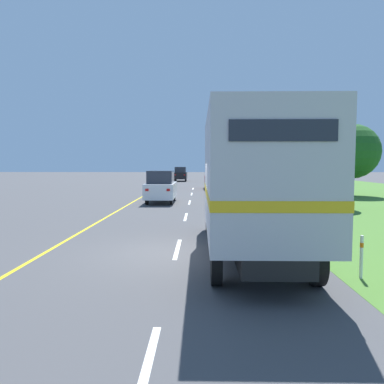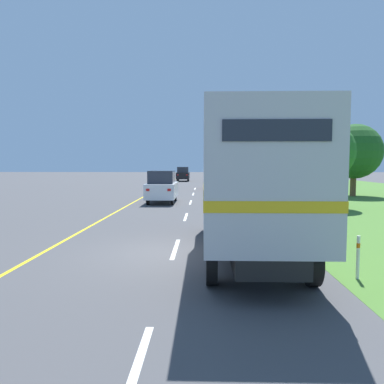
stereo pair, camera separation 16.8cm
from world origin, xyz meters
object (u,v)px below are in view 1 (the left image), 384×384
roadside_tree_near (325,152)px  delineator_post (361,256)px  roadside_tree_mid (352,152)px  lead_car_black_ahead (181,174)px  horse_trailer_truck (251,181)px  lead_car_red_ahead (214,178)px  lead_car_white (161,187)px  highway_sign (312,175)px

roadside_tree_near → delineator_post: bearing=-105.1°
roadside_tree_near → roadside_tree_mid: size_ratio=0.87×
lead_car_black_ahead → horse_trailer_truck: bearing=-84.6°
roadside_tree_mid → roadside_tree_near: bearing=-120.8°
lead_car_red_ahead → delineator_post: 29.23m
lead_car_white → delineator_post: 16.90m
horse_trailer_truck → lead_car_black_ahead: bearing=95.4°
lead_car_red_ahead → lead_car_black_ahead: bearing=104.4°
lead_car_white → delineator_post: (5.98, -15.80, -0.52)m
lead_car_black_ahead → delineator_post: lead_car_black_ahead is taller
delineator_post → roadside_tree_mid: bearing=68.7°
horse_trailer_truck → delineator_post: size_ratio=8.61×
roadside_tree_mid → delineator_post: size_ratio=5.82×
highway_sign → roadside_tree_near: 4.71m
lead_car_black_ahead → lead_car_red_ahead: bearing=-75.6°
horse_trailer_truck → roadside_tree_near: (5.76, 11.45, 1.14)m
roadside_tree_near → lead_car_black_ahead: bearing=107.1°
lead_car_white → lead_car_red_ahead: bearing=73.8°
highway_sign → horse_trailer_truck: bearing=-117.5°
highway_sign → lead_car_white: bearing=139.5°
lead_car_white → lead_car_red_ahead: 13.91m
highway_sign → lead_car_red_ahead: bearing=100.7°
roadside_tree_mid → delineator_post: (-8.23, -21.14, -2.92)m
highway_sign → roadside_tree_near: (1.94, 4.12, 1.22)m
lead_car_red_ahead → roadside_tree_near: roadside_tree_near is taller
horse_trailer_truck → lead_car_red_ahead: bearing=89.9°
lead_car_red_ahead → roadside_tree_mid: roadside_tree_mid is taller
horse_trailer_truck → roadside_tree_near: roadside_tree_near is taller
roadside_tree_near → horse_trailer_truck: bearing=-116.7°
lead_car_red_ahead → lead_car_black_ahead: (-4.13, 16.14, -0.01)m
lead_car_black_ahead → roadside_tree_mid: size_ratio=0.74×
horse_trailer_truck → roadside_tree_mid: bearing=61.6°
roadside_tree_near → roadside_tree_mid: roadside_tree_mid is taller
horse_trailer_truck → lead_car_red_ahead: size_ratio=2.06×
horse_trailer_truck → roadside_tree_mid: size_ratio=1.48×
lead_car_white → delineator_post: lead_car_white is taller
lead_car_white → lead_car_black_ahead: size_ratio=1.01×
lead_car_red_ahead → roadside_tree_near: (5.70, -15.78, 2.15)m
lead_car_black_ahead → roadside_tree_mid: bearing=-59.1°
lead_car_white → horse_trailer_truck: bearing=-74.5°
highway_sign → delineator_post: size_ratio=3.19×
lead_car_white → lead_car_black_ahead: lead_car_white is taller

